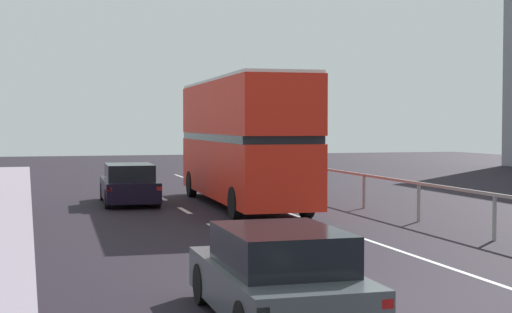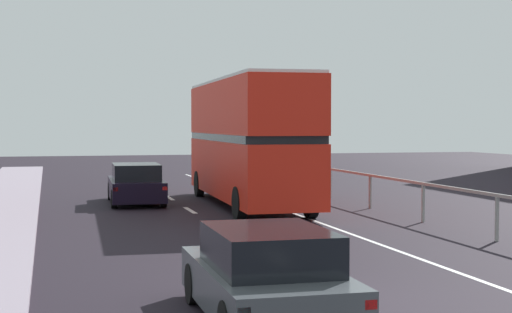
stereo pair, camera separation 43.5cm
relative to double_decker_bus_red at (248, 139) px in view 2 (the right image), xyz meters
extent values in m
cube|color=black|center=(-2.18, -14.59, -2.39)|extent=(75.32, 120.00, 0.10)
cube|color=silver|center=(-2.18, -14.20, -2.34)|extent=(0.16, 1.93, 0.01)
cube|color=silver|center=(-2.18, -9.73, -2.34)|extent=(0.16, 1.93, 0.01)
cube|color=silver|center=(-2.18, -5.25, -2.34)|extent=(0.16, 1.93, 0.01)
cube|color=silver|center=(-2.18, -0.78, -2.34)|extent=(0.16, 1.93, 0.01)
cube|color=silver|center=(-2.18, 3.70, -2.34)|extent=(0.16, 1.93, 0.01)
cube|color=silver|center=(-2.18, 8.17, -2.34)|extent=(0.16, 1.93, 0.01)
cube|color=silver|center=(-2.18, 12.65, -2.34)|extent=(0.16, 1.93, 0.01)
cube|color=silver|center=(0.85, -5.59, -2.34)|extent=(0.12, 46.00, 0.01)
cube|color=gray|center=(3.79, -5.59, -1.22)|extent=(0.08, 42.00, 0.08)
cylinder|color=gray|center=(3.79, -9.41, -1.78)|extent=(0.10, 0.10, 1.12)
cylinder|color=gray|center=(3.79, -5.59, -1.78)|extent=(0.10, 0.10, 1.12)
cylinder|color=gray|center=(3.79, -1.77, -1.78)|extent=(0.10, 0.10, 1.12)
cylinder|color=gray|center=(3.79, 2.05, -1.78)|extent=(0.10, 0.10, 1.12)
cylinder|color=gray|center=(3.79, 5.86, -1.78)|extent=(0.10, 0.10, 1.12)
cylinder|color=gray|center=(3.79, 9.68, -1.78)|extent=(0.10, 0.10, 1.12)
cylinder|color=gray|center=(3.79, 13.50, -1.78)|extent=(0.10, 0.10, 1.12)
cube|color=red|center=(0.00, -0.01, -1.03)|extent=(2.79, 10.82, 1.92)
cube|color=black|center=(0.00, -0.01, 0.05)|extent=(2.79, 10.40, 0.24)
cube|color=red|center=(0.00, -0.01, 1.05)|extent=(2.79, 10.82, 1.77)
cube|color=silver|center=(0.00, -0.01, 1.99)|extent=(2.73, 10.61, 0.10)
cube|color=black|center=(0.19, 5.34, -0.93)|extent=(2.16, 0.12, 1.35)
cube|color=yellow|center=(0.19, 5.34, 1.50)|extent=(1.44, 0.09, 0.28)
cylinder|color=black|center=(-0.96, 4.00, -1.84)|extent=(0.32, 1.01, 1.00)
cylinder|color=black|center=(1.24, 3.92, -1.84)|extent=(0.32, 1.01, 1.00)
cylinder|color=black|center=(-1.24, -3.74, -1.84)|extent=(0.32, 1.01, 1.00)
cylinder|color=black|center=(0.97, -3.82, -1.84)|extent=(0.32, 1.01, 1.00)
cube|color=#454A50|center=(-3.70, -15.27, -1.85)|extent=(1.83, 4.07, 0.63)
cube|color=black|center=(-3.71, -15.47, -1.25)|extent=(1.60, 2.25, 0.56)
cube|color=red|center=(-4.52, -17.25, -1.69)|extent=(0.16, 0.06, 0.12)
cube|color=red|center=(-2.94, -17.27, -1.69)|extent=(0.16, 0.06, 0.12)
cylinder|color=black|center=(-4.50, -13.94, -2.02)|extent=(0.21, 0.64, 0.64)
cylinder|color=black|center=(-2.88, -13.96, -2.02)|extent=(0.21, 0.64, 0.64)
cube|color=black|center=(-3.66, 2.00, -1.82)|extent=(2.00, 4.49, 0.69)
cube|color=black|center=(-3.67, 1.78, -1.19)|extent=(1.70, 2.49, 0.56)
cube|color=red|center=(-4.56, -0.15, -1.64)|extent=(0.16, 0.07, 0.12)
cube|color=red|center=(-2.94, -0.21, -1.64)|extent=(0.16, 0.07, 0.12)
cylinder|color=black|center=(-4.43, 3.54, -2.02)|extent=(0.23, 0.65, 0.64)
cylinder|color=black|center=(-2.77, 3.47, -2.02)|extent=(0.23, 0.65, 0.64)
cylinder|color=black|center=(-4.55, 0.52, -2.02)|extent=(0.23, 0.65, 0.64)
cylinder|color=black|center=(-2.89, 0.46, -2.02)|extent=(0.23, 0.65, 0.64)
camera|label=1|loc=(-7.13, -25.80, 0.50)|focal=54.39mm
camera|label=2|loc=(-6.71, -25.92, 0.50)|focal=54.39mm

